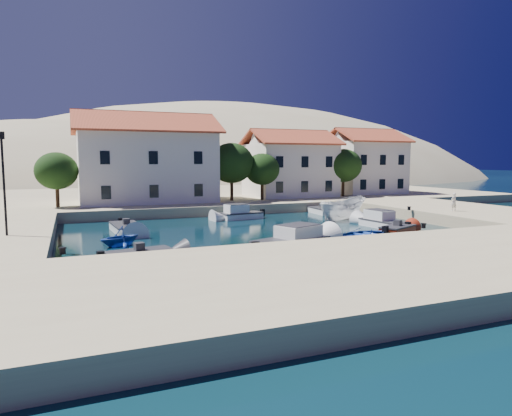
{
  "coord_description": "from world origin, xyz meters",
  "views": [
    {
      "loc": [
        -13.84,
        -22.93,
        5.56
      ],
      "look_at": [
        -1.11,
        8.21,
        2.0
      ],
      "focal_mm": 32.0,
      "sensor_mm": 36.0,
      "label": 1
    }
  ],
  "objects_px": {
    "cabin_cruiser_south": "(291,241)",
    "boat_east": "(343,220)",
    "rowboat_south": "(366,238)",
    "pedestrian": "(454,202)",
    "building_right": "(364,160)",
    "lamppost": "(3,173)",
    "building_mid": "(290,163)",
    "building_left": "(146,156)",
    "cabin_cruiser_east": "(384,222)"
  },
  "relations": [
    {
      "from": "boat_east",
      "to": "lamppost",
      "type": "bearing_deg",
      "value": 81.28
    },
    {
      "from": "building_mid",
      "to": "boat_east",
      "type": "xyz_separation_m",
      "value": [
        -2.45,
        -16.05,
        -5.22
      ]
    },
    {
      "from": "building_left",
      "to": "building_right",
      "type": "bearing_deg",
      "value": 3.81
    },
    {
      "from": "building_mid",
      "to": "pedestrian",
      "type": "relative_size",
      "value": 6.4
    },
    {
      "from": "building_mid",
      "to": "pedestrian",
      "type": "distance_m",
      "value": 22.15
    },
    {
      "from": "building_mid",
      "to": "lamppost",
      "type": "xyz_separation_m",
      "value": [
        -29.5,
        -21.0,
        -0.47
      ]
    },
    {
      "from": "building_left",
      "to": "rowboat_south",
      "type": "bearing_deg",
      "value": -64.66
    },
    {
      "from": "rowboat_south",
      "to": "pedestrian",
      "type": "xyz_separation_m",
      "value": [
        12.39,
        4.17,
        1.82
      ]
    },
    {
      "from": "building_right",
      "to": "cabin_cruiser_south",
      "type": "xyz_separation_m",
      "value": [
        -25.06,
        -27.48,
        -5.0
      ]
    },
    {
      "from": "cabin_cruiser_south",
      "to": "rowboat_south",
      "type": "height_order",
      "value": "cabin_cruiser_south"
    },
    {
      "from": "building_right",
      "to": "boat_east",
      "type": "bearing_deg",
      "value": -130.28
    },
    {
      "from": "building_left",
      "to": "lamppost",
      "type": "relative_size",
      "value": 2.36
    },
    {
      "from": "building_right",
      "to": "cabin_cruiser_east",
      "type": "xyz_separation_m",
      "value": [
        -14.02,
        -22.54,
        -5.0
      ]
    },
    {
      "from": "building_left",
      "to": "pedestrian",
      "type": "distance_m",
      "value": 31.47
    },
    {
      "from": "building_right",
      "to": "pedestrian",
      "type": "distance_m",
      "value": 23.21
    },
    {
      "from": "cabin_cruiser_south",
      "to": "cabin_cruiser_east",
      "type": "height_order",
      "value": "same"
    },
    {
      "from": "building_left",
      "to": "boat_east",
      "type": "distance_m",
      "value": 22.44
    },
    {
      "from": "building_mid",
      "to": "building_left",
      "type": "bearing_deg",
      "value": -176.82
    },
    {
      "from": "building_mid",
      "to": "cabin_cruiser_east",
      "type": "distance_m",
      "value": 22.15
    },
    {
      "from": "lamppost",
      "to": "cabin_cruiser_east",
      "type": "bearing_deg",
      "value": -1.12
    },
    {
      "from": "building_right",
      "to": "cabin_cruiser_south",
      "type": "distance_m",
      "value": 37.53
    },
    {
      "from": "boat_east",
      "to": "pedestrian",
      "type": "xyz_separation_m",
      "value": [
        8.33,
        -5.03,
        1.82
      ]
    },
    {
      "from": "lamppost",
      "to": "cabin_cruiser_south",
      "type": "distance_m",
      "value": 17.85
    },
    {
      "from": "lamppost",
      "to": "boat_east",
      "type": "bearing_deg",
      "value": 10.37
    },
    {
      "from": "building_mid",
      "to": "building_right",
      "type": "xyz_separation_m",
      "value": [
        12.0,
        1.0,
        0.25
      ]
    },
    {
      "from": "boat_east",
      "to": "pedestrian",
      "type": "distance_m",
      "value": 9.9
    },
    {
      "from": "cabin_cruiser_south",
      "to": "cabin_cruiser_east",
      "type": "xyz_separation_m",
      "value": [
        11.05,
        4.94,
        0.0
      ]
    },
    {
      "from": "rowboat_south",
      "to": "building_left",
      "type": "bearing_deg",
      "value": 14.12
    },
    {
      "from": "building_mid",
      "to": "building_right",
      "type": "bearing_deg",
      "value": 4.76
    },
    {
      "from": "cabin_cruiser_south",
      "to": "building_mid",
      "type": "bearing_deg",
      "value": 42.81
    },
    {
      "from": "building_mid",
      "to": "pedestrian",
      "type": "bearing_deg",
      "value": -74.42
    },
    {
      "from": "boat_east",
      "to": "building_mid",
      "type": "bearing_deg",
      "value": -27.77
    },
    {
      "from": "cabin_cruiser_south",
      "to": "cabin_cruiser_east",
      "type": "distance_m",
      "value": 12.1
    },
    {
      "from": "building_mid",
      "to": "boat_east",
      "type": "relative_size",
      "value": 1.78
    },
    {
      "from": "lamppost",
      "to": "cabin_cruiser_south",
      "type": "relative_size",
      "value": 1.1
    },
    {
      "from": "building_left",
      "to": "building_right",
      "type": "relative_size",
      "value": 1.56
    },
    {
      "from": "building_right",
      "to": "lamppost",
      "type": "height_order",
      "value": "building_right"
    },
    {
      "from": "rowboat_south",
      "to": "building_mid",
      "type": "bearing_deg",
      "value": -25.68
    },
    {
      "from": "lamppost",
      "to": "rowboat_south",
      "type": "relative_size",
      "value": 1.5
    },
    {
      "from": "building_mid",
      "to": "cabin_cruiser_south",
      "type": "height_order",
      "value": "building_mid"
    },
    {
      "from": "rowboat_south",
      "to": "pedestrian",
      "type": "height_order",
      "value": "pedestrian"
    },
    {
      "from": "boat_east",
      "to": "rowboat_south",
      "type": "bearing_deg",
      "value": 137.1
    },
    {
      "from": "building_left",
      "to": "cabin_cruiser_east",
      "type": "bearing_deg",
      "value": -52.11
    },
    {
      "from": "cabin_cruiser_south",
      "to": "boat_east",
      "type": "relative_size",
      "value": 0.96
    },
    {
      "from": "cabin_cruiser_east",
      "to": "building_right",
      "type": "bearing_deg",
      "value": -37.32
    },
    {
      "from": "building_left",
      "to": "building_mid",
      "type": "xyz_separation_m",
      "value": [
        18.0,
        1.0,
        -0.71
      ]
    },
    {
      "from": "building_mid",
      "to": "rowboat_south",
      "type": "relative_size",
      "value": 2.52
    },
    {
      "from": "building_right",
      "to": "lamppost",
      "type": "bearing_deg",
      "value": -152.07
    },
    {
      "from": "rowboat_south",
      "to": "lamppost",
      "type": "bearing_deg",
      "value": 68.29
    },
    {
      "from": "lamppost",
      "to": "cabin_cruiser_south",
      "type": "height_order",
      "value": "lamppost"
    }
  ]
}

